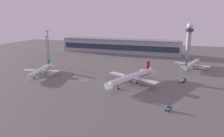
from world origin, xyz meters
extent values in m
plane|color=#605E5B|center=(0.00, 0.00, 0.00)|extent=(416.00, 416.00, 0.00)
cube|color=#9EA3AD|center=(-9.12, 116.98, 7.00)|extent=(143.25, 22.00, 14.00)
cube|color=#263347|center=(-9.12, 105.78, 7.70)|extent=(137.52, 0.40, 6.16)
cube|color=gray|center=(-9.12, 116.98, 15.20)|extent=(143.25, 19.80, 2.40)
cylinder|color=#A8A8B2|center=(67.86, 101.03, 14.01)|extent=(4.40, 4.40, 28.02)
cylinder|color=#2D3847|center=(67.86, 101.03, 29.52)|extent=(8.00, 8.00, 3.00)
sphere|color=silver|center=(67.86, 101.03, 33.54)|extent=(5.60, 5.60, 5.60)
cylinder|color=silver|center=(-36.83, 1.18, 3.55)|extent=(8.94, 31.26, 3.29)
cone|color=silver|center=(-33.79, -15.17, 3.55)|extent=(3.45, 2.62, 3.13)
cone|color=silver|center=(-39.90, 17.70, 3.55)|extent=(3.36, 2.93, 2.96)
cube|color=silver|center=(-36.99, 2.03, 3.38)|extent=(27.88, 8.47, 0.30)
cube|color=silver|center=(-39.60, 16.08, 3.72)|extent=(9.75, 3.79, 0.30)
cube|color=#1984B2|center=(-39.55, 15.83, 6.37)|extent=(0.76, 2.77, 5.63)
cylinder|color=slate|center=(-32.30, 2.90, 2.77)|extent=(2.44, 3.41, 1.91)
cylinder|color=slate|center=(-41.67, 1.16, 2.77)|extent=(2.44, 3.41, 1.91)
cube|color=#1984B2|center=(-36.83, 1.18, 2.65)|extent=(8.16, 28.74, 0.31)
cylinder|color=#333338|center=(-35.01, -8.63, 2.01)|extent=(0.24, 0.24, 3.07)
cylinder|color=black|center=(-35.01, -8.63, 0.48)|extent=(0.51, 1.00, 0.95)
cylinder|color=#333338|center=(-35.35, 3.66, 2.01)|extent=(0.24, 0.24, 3.07)
cylinder|color=black|center=(-35.35, 3.66, 0.48)|extent=(0.51, 1.00, 0.95)
cylinder|color=#333338|center=(-39.10, 2.96, 2.01)|extent=(0.24, 0.24, 3.07)
cylinder|color=black|center=(-39.10, 2.96, 0.48)|extent=(0.51, 1.00, 0.95)
cylinder|color=silver|center=(32.50, 1.99, 4.68)|extent=(20.06, 39.56, 4.34)
cone|color=silver|center=(23.93, -18.21, 4.68)|extent=(4.87, 4.14, 4.12)
cone|color=silver|center=(41.16, 22.40, 4.68)|extent=(4.85, 4.47, 3.91)
cube|color=silver|center=(32.95, 3.04, 4.46)|extent=(35.45, 18.49, 0.40)
cube|color=silver|center=(40.31, 20.40, 4.91)|extent=(12.64, 7.43, 0.40)
cube|color=red|center=(40.18, 20.08, 8.40)|extent=(1.74, 3.50, 7.43)
cylinder|color=slate|center=(38.73, 0.59, 3.66)|extent=(3.92, 4.77, 2.51)
cylinder|color=slate|center=(27.16, 5.50, 3.66)|extent=(3.92, 4.77, 2.51)
cube|color=red|center=(32.50, 1.99, 3.49)|extent=(18.38, 36.36, 0.41)
cylinder|color=#333338|center=(27.36, -10.13, 2.66)|extent=(0.32, 0.32, 4.06)
cylinder|color=black|center=(27.36, -10.13, 0.63)|extent=(0.91, 1.34, 1.26)
cylinder|color=#333338|center=(35.93, 3.64, 2.66)|extent=(0.32, 0.32, 4.06)
cylinder|color=black|center=(35.93, 3.64, 0.63)|extent=(0.91, 1.34, 1.26)
cylinder|color=#333338|center=(31.30, 5.60, 2.66)|extent=(0.32, 0.32, 4.06)
cylinder|color=black|center=(31.30, 5.60, 0.63)|extent=(0.91, 1.34, 1.26)
cylinder|color=silver|center=(71.03, 59.99, 3.69)|extent=(13.01, 31.89, 3.42)
cone|color=silver|center=(76.23, 76.45, 3.69)|extent=(3.75, 3.04, 3.25)
cone|color=silver|center=(65.78, 43.36, 3.69)|extent=(3.69, 3.33, 3.08)
cube|color=silver|center=(70.76, 59.13, 3.51)|extent=(28.52, 12.10, 0.31)
cube|color=silver|center=(66.29, 44.99, 3.87)|extent=(10.08, 5.04, 0.31)
cube|color=#146B4C|center=(66.37, 45.24, 6.61)|extent=(1.12, 2.82, 5.84)
cylinder|color=slate|center=(66.05, 60.62, 2.88)|extent=(2.86, 3.68, 1.98)
cylinder|color=slate|center=(75.48, 57.64, 2.88)|extent=(2.86, 3.68, 1.98)
cube|color=#146B4C|center=(71.03, 59.99, 2.75)|extent=(11.91, 29.32, 0.32)
cylinder|color=#333338|center=(74.15, 69.87, 2.09)|extent=(0.25, 0.25, 3.19)
cylinder|color=black|center=(74.15, 69.87, 0.49)|extent=(0.64, 1.05, 0.99)
cylinder|color=#333338|center=(68.47, 58.44, 2.09)|extent=(0.25, 0.25, 3.19)
cylinder|color=black|center=(68.47, 58.44, 0.49)|extent=(0.64, 1.05, 0.99)
cylinder|color=#333338|center=(72.24, 57.25, 2.09)|extent=(0.25, 0.25, 3.19)
cylinder|color=black|center=(72.24, 57.25, 0.49)|extent=(0.64, 1.05, 0.99)
cube|color=#3372BF|center=(58.42, -29.99, 0.90)|extent=(2.32, 2.23, 0.90)
cube|color=#1E232D|center=(58.42, -29.99, 1.70)|extent=(2.11, 1.99, 0.70)
cylinder|color=black|center=(57.84, -29.46, 0.45)|extent=(0.67, 0.94, 0.90)
cylinder|color=black|center=(59.19, -30.12, 0.45)|extent=(0.67, 0.94, 0.90)
cylinder|color=black|center=(56.94, -31.30, 0.45)|extent=(0.67, 0.94, 0.90)
cylinder|color=black|center=(58.29, -31.96, 0.45)|extent=(0.67, 0.94, 0.90)
cube|color=#D85919|center=(64.76, 19.09, 1.05)|extent=(3.44, 3.73, 1.20)
cube|color=#1E232D|center=(64.76, 19.09, 2.00)|extent=(3.12, 3.33, 0.70)
cylinder|color=silver|center=(63.62, 16.64, 1.44)|extent=(3.41, 4.57, 1.80)
cylinder|color=black|center=(63.99, 19.91, 0.45)|extent=(0.65, 0.94, 0.90)
cylinder|color=black|center=(65.89, 19.02, 0.45)|extent=(0.65, 0.94, 0.90)
cylinder|color=black|center=(62.37, 16.43, 0.45)|extent=(0.65, 0.94, 0.90)
cylinder|color=black|center=(64.27, 15.55, 0.45)|extent=(0.65, 0.94, 0.90)
cylinder|color=slate|center=(-56.45, 37.53, 12.68)|extent=(0.70, 0.70, 25.35)
cube|color=slate|center=(-56.45, 37.53, 24.75)|extent=(4.80, 0.40, 0.40)
sphere|color=#F9EAB2|center=(-58.25, 37.53, 24.75)|extent=(0.90, 0.90, 0.90)
sphere|color=#F9EAB2|center=(-54.65, 37.53, 24.75)|extent=(0.90, 0.90, 0.90)
cylinder|color=slate|center=(-47.42, 27.49, 15.67)|extent=(0.70, 0.70, 31.35)
cube|color=slate|center=(-47.42, 27.49, 30.75)|extent=(4.80, 0.40, 0.40)
sphere|color=#F9EAB2|center=(-49.22, 27.49, 30.75)|extent=(0.90, 0.90, 0.90)
sphere|color=#F9EAB2|center=(-45.62, 27.49, 30.75)|extent=(0.90, 0.90, 0.90)
camera|label=1|loc=(61.69, -123.01, 42.88)|focal=33.18mm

